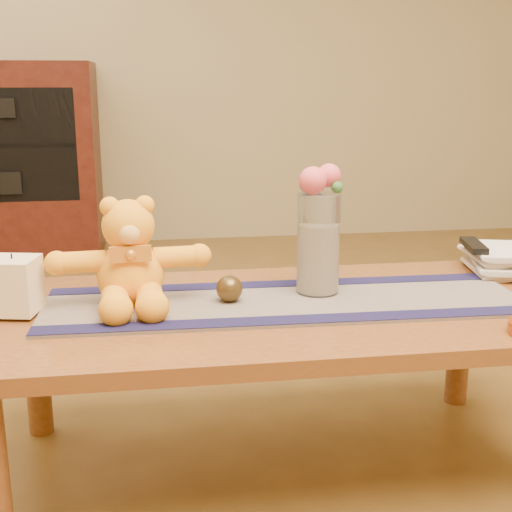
{
  "coord_description": "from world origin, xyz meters",
  "views": [
    {
      "loc": [
        -0.29,
        -1.59,
        0.99
      ],
      "look_at": [
        -0.05,
        0.0,
        0.58
      ],
      "focal_mm": 47.87,
      "sensor_mm": 36.0,
      "label": 1
    }
  ],
  "objects": [
    {
      "name": "floor",
      "position": [
        0.0,
        0.0,
        0.0
      ],
      "size": [
        5.5,
        5.5,
        0.0
      ],
      "primitive_type": "plane",
      "color": "brown",
      "rests_on": "ground"
    },
    {
      "name": "wall_back",
      "position": [
        0.0,
        2.75,
        1.35
      ],
      "size": [
        5.5,
        0.0,
        5.5
      ],
      "primitive_type": "plane",
      "rotation": [
        1.57,
        0.0,
        0.0
      ],
      "color": "tan",
      "rests_on": "floor"
    },
    {
      "name": "coffee_table_top",
      "position": [
        0.0,
        0.0,
        0.43
      ],
      "size": [
        1.4,
        0.7,
        0.04
      ],
      "primitive_type": "cube",
      "color": "brown",
      "rests_on": "floor"
    },
    {
      "name": "table_leg_bl",
      "position": [
        -0.64,
        0.29,
        0.21
      ],
      "size": [
        0.07,
        0.07,
        0.41
      ],
      "primitive_type": "cylinder",
      "color": "brown",
      "rests_on": "floor"
    },
    {
      "name": "table_leg_br",
      "position": [
        0.64,
        0.29,
        0.21
      ],
      "size": [
        0.07,
        0.07,
        0.41
      ],
      "primitive_type": "cylinder",
      "color": "brown",
      "rests_on": "floor"
    },
    {
      "name": "persian_runner",
      "position": [
        0.03,
        0.01,
        0.45
      ],
      "size": [
        1.21,
        0.38,
        0.01
      ],
      "primitive_type": "cube",
      "rotation": [
        0.0,
        0.0,
        -0.03
      ],
      "color": "#1C163F",
      "rests_on": "coffee_table_top"
    },
    {
      "name": "runner_border_near",
      "position": [
        0.02,
        -0.13,
        0.46
      ],
      "size": [
        1.2,
        0.09,
        0.0
      ],
      "primitive_type": "cube",
      "rotation": [
        0.0,
        0.0,
        -0.03
      ],
      "color": "#141238",
      "rests_on": "persian_runner"
    },
    {
      "name": "runner_border_far",
      "position": [
        0.03,
        0.16,
        0.46
      ],
      "size": [
        1.2,
        0.09,
        0.0
      ],
      "primitive_type": "cube",
      "rotation": [
        0.0,
        0.0,
        -0.03
      ],
      "color": "#141238",
      "rests_on": "persian_runner"
    },
    {
      "name": "teddy_bear",
      "position": [
        -0.36,
        0.06,
        0.58
      ],
      "size": [
        0.39,
        0.33,
        0.25
      ],
      "primitive_type": null,
      "rotation": [
        0.0,
        0.0,
        0.07
      ],
      "color": "#FFA520",
      "rests_on": "persian_runner"
    },
    {
      "name": "pillar_candle",
      "position": [
        -0.63,
        0.03,
        0.52
      ],
      "size": [
        0.13,
        0.13,
        0.13
      ],
      "primitive_type": "cube",
      "rotation": [
        0.0,
        0.0,
        -0.2
      ],
      "color": "#FBE7B9",
      "rests_on": "persian_runner"
    },
    {
      "name": "candle_wick",
      "position": [
        -0.63,
        0.03,
        0.6
      ],
      "size": [
        0.0,
        0.0,
        0.01
      ],
      "primitive_type": "cylinder",
      "rotation": [
        0.0,
        0.0,
        -0.2
      ],
      "color": "black",
      "rests_on": "pillar_candle"
    },
    {
      "name": "glass_vase",
      "position": [
        0.12,
        0.07,
        0.59
      ],
      "size": [
        0.11,
        0.11,
        0.26
      ],
      "primitive_type": "cylinder",
      "color": "silver",
      "rests_on": "persian_runner"
    },
    {
      "name": "potpourri_fill",
      "position": [
        0.12,
        0.07,
        0.55
      ],
      "size": [
        0.09,
        0.09,
        0.18
      ],
      "primitive_type": "cylinder",
      "color": "beige",
      "rests_on": "glass_vase"
    },
    {
      "name": "rose_left",
      "position": [
        0.1,
        0.06,
        0.75
      ],
      "size": [
        0.07,
        0.07,
        0.07
      ],
      "primitive_type": "sphere",
      "color": "#E85260",
      "rests_on": "glass_vase"
    },
    {
      "name": "rose_right",
      "position": [
        0.15,
        0.08,
        0.76
      ],
      "size": [
        0.06,
        0.06,
        0.06
      ],
      "primitive_type": "sphere",
      "color": "#E85260",
      "rests_on": "glass_vase"
    },
    {
      "name": "blue_flower_back",
      "position": [
        0.13,
        0.11,
        0.75
      ],
      "size": [
        0.04,
        0.04,
        0.04
      ],
      "primitive_type": "sphere",
      "color": "#465698",
      "rests_on": "glass_vase"
    },
    {
      "name": "blue_flower_side",
      "position": [
        0.09,
        0.09,
        0.74
      ],
      "size": [
        0.04,
        0.04,
        0.04
      ],
      "primitive_type": "sphere",
      "color": "#465698",
      "rests_on": "glass_vase"
    },
    {
      "name": "leaf_sprig",
      "position": [
        0.16,
        0.05,
        0.74
      ],
      "size": [
        0.03,
        0.03,
        0.03
      ],
      "primitive_type": "sphere",
      "color": "#33662D",
      "rests_on": "glass_vase"
    },
    {
      "name": "bronze_ball",
      "position": [
        -0.11,
        0.03,
        0.49
      ],
      "size": [
        0.08,
        0.08,
        0.07
      ],
      "primitive_type": "sphere",
      "rotation": [
        0.0,
        0.0,
        0.18
      ],
      "color": "#483518",
      "rests_on": "persian_runner"
    },
    {
      "name": "book_bottom",
      "position": [
        0.62,
        0.21,
        0.46
      ],
      "size": [
        0.2,
        0.25,
        0.02
      ],
      "primitive_type": "imported",
      "rotation": [
        0.0,
        0.0,
        -0.16
      ],
      "color": "beige",
      "rests_on": "coffee_table_top"
    },
    {
      "name": "book_lower",
      "position": [
        0.62,
        0.21,
        0.48
      ],
      "size": [
        0.22,
        0.26,
        0.02
      ],
      "primitive_type": "imported",
      "rotation": [
        0.0,
        0.0,
        -0.3
      ],
      "color": "beige",
      "rests_on": "book_bottom"
    },
    {
      "name": "book_upper",
      "position": [
        0.61,
        0.21,
        0.5
      ],
      "size": [
        0.19,
        0.24,
        0.02
      ],
      "primitive_type": "imported",
      "rotation": [
        0.0,
        0.0,
        -0.11
      ],
      "color": "beige",
      "rests_on": "book_lower"
    },
    {
      "name": "book_top",
      "position": [
        0.62,
        0.21,
        0.52
      ],
      "size": [
        0.22,
        0.26,
        0.02
      ],
      "primitive_type": "imported",
      "rotation": [
        0.0,
        0.0,
        -0.26
      ],
      "color": "beige",
      "rests_on": "book_upper"
    },
    {
      "name": "tv_remote",
      "position": [
        0.62,
        0.2,
        0.54
      ],
      "size": [
        0.08,
        0.17,
        0.02
      ],
      "primitive_type": "cube",
      "rotation": [
        0.0,
        0.0,
        -0.21
      ],
      "color": "black",
      "rests_on": "book_top"
    }
  ]
}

